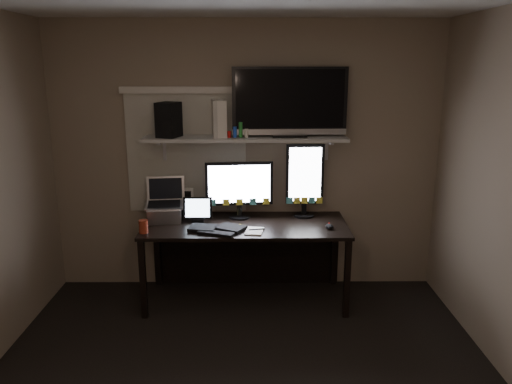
{
  "coord_description": "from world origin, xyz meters",
  "views": [
    {
      "loc": [
        0.07,
        -2.79,
        2.12
      ],
      "look_at": [
        0.09,
        1.25,
        1.07
      ],
      "focal_mm": 35.0,
      "sensor_mm": 36.0,
      "label": 1
    }
  ],
  "objects_px": {
    "tablet": "(198,209)",
    "game_console": "(219,118)",
    "laptop": "(164,201)",
    "cup": "(144,227)",
    "speaker": "(169,120)",
    "mouse": "(329,226)",
    "keyboard": "(217,228)",
    "monitor_landscape": "(239,190)",
    "tv": "(290,102)",
    "desk": "(246,238)",
    "monitor_portrait": "(305,180)"
  },
  "relations": [
    {
      "from": "speaker",
      "to": "game_console",
      "type": "bearing_deg",
      "value": 26.03
    },
    {
      "from": "keyboard",
      "to": "speaker",
      "type": "height_order",
      "value": "speaker"
    },
    {
      "from": "desk",
      "to": "tv",
      "type": "relative_size",
      "value": 1.78
    },
    {
      "from": "tv",
      "to": "speaker",
      "type": "height_order",
      "value": "tv"
    },
    {
      "from": "tablet",
      "to": "speaker",
      "type": "xyz_separation_m",
      "value": [
        -0.24,
        0.1,
        0.79
      ]
    },
    {
      "from": "mouse",
      "to": "tablet",
      "type": "bearing_deg",
      "value": 159.67
    },
    {
      "from": "monitor_landscape",
      "to": "laptop",
      "type": "distance_m",
      "value": 0.68
    },
    {
      "from": "game_console",
      "to": "speaker",
      "type": "bearing_deg",
      "value": 171.05
    },
    {
      "from": "game_console",
      "to": "desk",
      "type": "bearing_deg",
      "value": -39.6
    },
    {
      "from": "desk",
      "to": "speaker",
      "type": "bearing_deg",
      "value": 175.37
    },
    {
      "from": "mouse",
      "to": "desk",
      "type": "bearing_deg",
      "value": 150.68
    },
    {
      "from": "cup",
      "to": "game_console",
      "type": "distance_m",
      "value": 1.15
    },
    {
      "from": "desk",
      "to": "tv",
      "type": "xyz_separation_m",
      "value": [
        0.39,
        0.08,
        1.23
      ]
    },
    {
      "from": "speaker",
      "to": "desk",
      "type": "bearing_deg",
      "value": 14.87
    },
    {
      "from": "speaker",
      "to": "cup",
      "type": "bearing_deg",
      "value": -94.1
    },
    {
      "from": "desk",
      "to": "game_console",
      "type": "xyz_separation_m",
      "value": [
        -0.23,
        0.1,
        1.09
      ]
    },
    {
      "from": "game_console",
      "to": "cup",
      "type": "bearing_deg",
      "value": -158.62
    },
    {
      "from": "cup",
      "to": "speaker",
      "type": "relative_size",
      "value": 0.37
    },
    {
      "from": "keyboard",
      "to": "tablet",
      "type": "relative_size",
      "value": 1.85
    },
    {
      "from": "keyboard",
      "to": "mouse",
      "type": "relative_size",
      "value": 4.64
    },
    {
      "from": "desk",
      "to": "keyboard",
      "type": "xyz_separation_m",
      "value": [
        -0.24,
        -0.28,
        0.19
      ]
    },
    {
      "from": "desk",
      "to": "mouse",
      "type": "relative_size",
      "value": 17.44
    },
    {
      "from": "keyboard",
      "to": "tablet",
      "type": "height_order",
      "value": "tablet"
    },
    {
      "from": "mouse",
      "to": "speaker",
      "type": "height_order",
      "value": "speaker"
    },
    {
      "from": "tablet",
      "to": "laptop",
      "type": "height_order",
      "value": "laptop"
    },
    {
      "from": "game_console",
      "to": "speaker",
      "type": "xyz_separation_m",
      "value": [
        -0.44,
        -0.05,
        -0.01
      ]
    },
    {
      "from": "desk",
      "to": "mouse",
      "type": "xyz_separation_m",
      "value": [
        0.73,
        -0.25,
        0.2
      ]
    },
    {
      "from": "tablet",
      "to": "game_console",
      "type": "height_order",
      "value": "game_console"
    },
    {
      "from": "monitor_landscape",
      "to": "tablet",
      "type": "xyz_separation_m",
      "value": [
        -0.37,
        -0.1,
        -0.16
      ]
    },
    {
      "from": "monitor_landscape",
      "to": "speaker",
      "type": "relative_size",
      "value": 2.01
    },
    {
      "from": "mouse",
      "to": "speaker",
      "type": "distance_m",
      "value": 1.68
    },
    {
      "from": "mouse",
      "to": "laptop",
      "type": "distance_m",
      "value": 1.48
    },
    {
      "from": "cup",
      "to": "game_console",
      "type": "relative_size",
      "value": 0.35
    },
    {
      "from": "mouse",
      "to": "speaker",
      "type": "xyz_separation_m",
      "value": [
        -1.4,
        0.31,
        0.88
      ]
    },
    {
      "from": "tablet",
      "to": "monitor_landscape",
      "type": "bearing_deg",
      "value": 15.46
    },
    {
      "from": "keyboard",
      "to": "tv",
      "type": "relative_size",
      "value": 0.47
    },
    {
      "from": "cup",
      "to": "tv",
      "type": "bearing_deg",
      "value": 19.59
    },
    {
      "from": "keyboard",
      "to": "game_console",
      "type": "height_order",
      "value": "game_console"
    },
    {
      "from": "laptop",
      "to": "game_console",
      "type": "xyz_separation_m",
      "value": [
        0.5,
        0.14,
        0.72
      ]
    },
    {
      "from": "tv",
      "to": "tablet",
      "type": "bearing_deg",
      "value": -173.68
    },
    {
      "from": "monitor_portrait",
      "to": "mouse",
      "type": "xyz_separation_m",
      "value": [
        0.19,
        -0.36,
        -0.33
      ]
    },
    {
      "from": "monitor_landscape",
      "to": "tablet",
      "type": "relative_size",
      "value": 2.37
    },
    {
      "from": "laptop",
      "to": "cup",
      "type": "relative_size",
      "value": 3.39
    },
    {
      "from": "keyboard",
      "to": "monitor_portrait",
      "type": "bearing_deg",
      "value": 46.24
    },
    {
      "from": "mouse",
      "to": "cup",
      "type": "xyz_separation_m",
      "value": [
        -1.58,
        -0.11,
        0.04
      ]
    },
    {
      "from": "tablet",
      "to": "mouse",
      "type": "bearing_deg",
      "value": -10.4
    },
    {
      "from": "desk",
      "to": "game_console",
      "type": "bearing_deg",
      "value": 155.87
    },
    {
      "from": "tablet",
      "to": "laptop",
      "type": "relative_size",
      "value": 0.68
    },
    {
      "from": "keyboard",
      "to": "tablet",
      "type": "bearing_deg",
      "value": 147.83
    },
    {
      "from": "laptop",
      "to": "tv",
      "type": "height_order",
      "value": "tv"
    }
  ]
}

